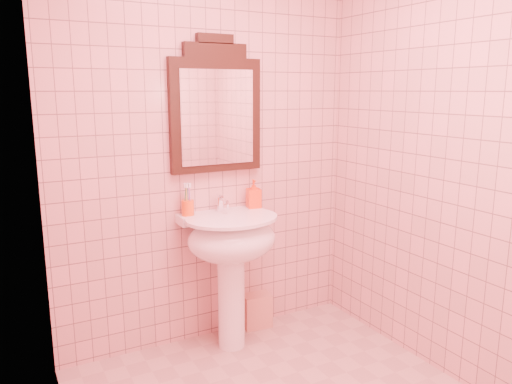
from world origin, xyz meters
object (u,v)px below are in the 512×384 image
toothbrush_cup (188,207)px  towel (257,310)px  mirror (216,109)px  pedestal_sink (231,248)px  soap_dispenser (254,194)px

toothbrush_cup → towel: (0.49, 0.01, -0.80)m
mirror → toothbrush_cup: mirror is taller
mirror → towel: 1.41m
pedestal_sink → toothbrush_cup: size_ratio=4.90×
soap_dispenser → pedestal_sink: bearing=-136.6°
pedestal_sink → towel: bearing=32.0°
pedestal_sink → towel: 0.63m
pedestal_sink → toothbrush_cup: (-0.22, 0.16, 0.25)m
toothbrush_cup → towel: toothbrush_cup is taller
toothbrush_cup → towel: 0.94m
mirror → toothbrush_cup: size_ratio=4.75×
pedestal_sink → mirror: mirror is taller
pedestal_sink → mirror: (-0.00, 0.20, 0.84)m
mirror → soap_dispenser: size_ratio=4.49×
soap_dispenser → toothbrush_cup: bearing=-169.6°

